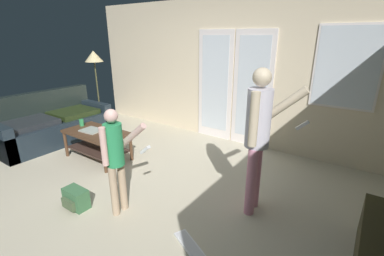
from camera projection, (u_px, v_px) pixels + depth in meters
The scene contains 12 objects.
ground_plane at pixel (135, 189), 3.49m from camera, with size 6.10×4.64×0.02m, color beige.
wall_back_with_doors at pixel (226, 73), 4.81m from camera, with size 6.10×0.09×2.56m.
leather_couch at pixel (52, 125), 5.00m from camera, with size 0.92×1.98×0.90m.
coffee_table at pixel (97, 139), 4.25m from camera, with size 1.06×0.57×0.46m.
person_adult at pixel (259, 131), 2.76m from camera, with size 0.58×0.47×1.60m.
person_child at pixel (116, 153), 2.80m from camera, with size 0.47×0.34×1.20m.
floor_lamp at pixel (94, 60), 5.83m from camera, with size 0.39×0.39×1.58m.
backpack at pixel (76, 199), 3.07m from camera, with size 0.30×0.20×0.23m.
loose_keyboard at pixel (190, 246), 2.53m from camera, with size 0.45×0.31×0.02m.
laptop_closed at pixel (92, 130), 4.23m from camera, with size 0.32×0.26×0.02m, color #B0B9AE.
cup_near_edge at pixel (82, 123), 4.45m from camera, with size 0.07×0.07×0.11m, color #2F8D4E.
tv_remote_black at pixel (114, 131), 4.19m from camera, with size 0.17×0.05×0.02m, color black.
Camera 1 is at (2.34, -2.07, 1.89)m, focal length 24.97 mm.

